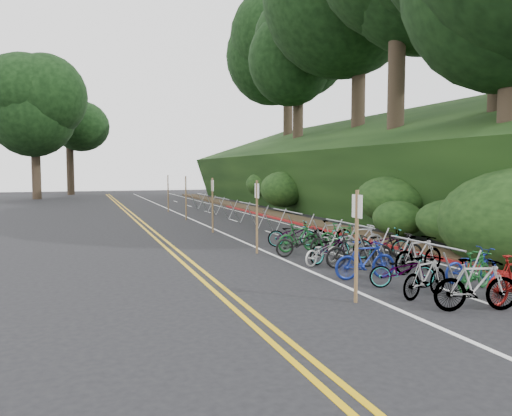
{
  "coord_description": "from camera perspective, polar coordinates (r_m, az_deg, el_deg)",
  "views": [
    {
      "loc": [
        -5.1,
        -10.95,
        2.86
      ],
      "look_at": [
        1.71,
        8.21,
        1.3
      ],
      "focal_mm": 35.0,
      "sensor_mm": 36.0,
      "label": 1
    }
  ],
  "objects": [
    {
      "name": "ground",
      "position": [
        12.41,
        5.33,
        -8.96
      ],
      "size": [
        120.0,
        120.0,
        0.0
      ],
      "primitive_type": "plane",
      "color": "black",
      "rests_on": "ground"
    },
    {
      "name": "road_markings",
      "position": [
        22.0,
        -4.29,
        -3.09
      ],
      "size": [
        7.47,
        80.0,
        0.01
      ],
      "color": "gold",
      "rests_on": "ground"
    },
    {
      "name": "red_curb",
      "position": [
        25.52,
        5.62,
        -1.96
      ],
      "size": [
        0.25,
        28.0,
        0.1
      ],
      "primitive_type": "cube",
      "color": "maroon",
      "rests_on": "ground"
    },
    {
      "name": "embankment",
      "position": [
        35.0,
        11.53,
        3.82
      ],
      "size": [
        14.3,
        48.14,
        9.11
      ],
      "color": "black",
      "rests_on": "ground"
    },
    {
      "name": "tree_cluster",
      "position": [
        37.62,
        4.82,
        20.29
      ],
      "size": [
        34.03,
        55.36,
        21.23
      ],
      "color": "#2D2319",
      "rests_on": "ground"
    },
    {
      "name": "bike_rack_front",
      "position": [
        13.25,
        18.72,
        -4.91
      ],
      "size": [
        1.09,
        2.81,
        1.05
      ],
      "color": "gray",
      "rests_on": "ground"
    },
    {
      "name": "bike_racks_rest",
      "position": [
        25.36,
        -0.87,
        -0.15
      ],
      "size": [
        1.14,
        23.0,
        1.17
      ],
      "color": "gray",
      "rests_on": "ground"
    },
    {
      "name": "signpost_near",
      "position": [
        10.9,
        11.42,
        -3.43
      ],
      "size": [
        0.08,
        0.4,
        2.43
      ],
      "color": "brown",
      "rests_on": "ground"
    },
    {
      "name": "signposts_rest",
      "position": [
        25.63,
        -6.68,
        1.16
      ],
      "size": [
        0.08,
        18.4,
        2.5
      ],
      "color": "brown",
      "rests_on": "ground"
    },
    {
      "name": "bike_front",
      "position": [
        15.2,
        7.56,
        -4.97
      ],
      "size": [
        1.09,
        1.6,
        0.8
      ],
      "primitive_type": "imported",
      "rotation": [
        0.0,
        0.0,
        1.98
      ],
      "color": "beige",
      "rests_on": "ground"
    },
    {
      "name": "bike_valet",
      "position": [
        15.05,
        13.3,
        -4.79
      ],
      "size": [
        3.2,
        10.98,
        1.09
      ],
      "color": "slate",
      "rests_on": "ground"
    }
  ]
}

